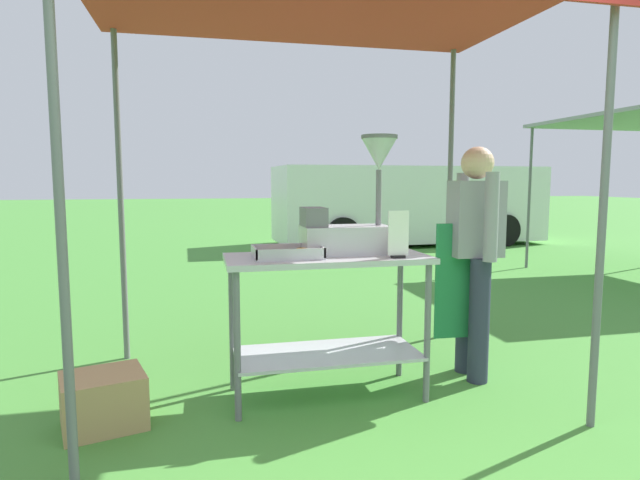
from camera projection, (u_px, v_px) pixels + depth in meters
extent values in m
plane|color=#478E38|center=(251.00, 268.00, 8.38)|extent=(70.00, 70.00, 0.00)
cylinder|color=slate|center=(60.00, 213.00, 2.24)|extent=(0.04, 0.04, 2.48)
cylinder|color=slate|center=(603.00, 206.00, 2.84)|extent=(0.04, 0.04, 2.48)
cylinder|color=slate|center=(121.00, 199.00, 3.97)|extent=(0.04, 0.04, 2.48)
cylinder|color=slate|center=(450.00, 197.00, 4.58)|extent=(0.04, 0.04, 2.48)
cube|color=#B7B7BC|center=(327.00, 258.00, 3.30)|extent=(1.27, 0.56, 0.04)
cube|color=#B7B7BC|center=(327.00, 353.00, 3.37)|extent=(1.17, 0.52, 0.02)
cylinder|color=slate|center=(237.00, 347.00, 3.00)|extent=(0.04, 0.04, 0.88)
cylinder|color=slate|center=(427.00, 334.00, 3.26)|extent=(0.04, 0.04, 0.88)
cylinder|color=slate|center=(232.00, 325.00, 3.44)|extent=(0.04, 0.04, 0.88)
cylinder|color=slate|center=(400.00, 315.00, 3.70)|extent=(0.04, 0.04, 0.88)
cube|color=#B7B7BC|center=(287.00, 257.00, 3.20)|extent=(0.41, 0.29, 0.01)
cube|color=#B7B7BC|center=(291.00, 254.00, 3.06)|extent=(0.41, 0.01, 0.06)
cube|color=#B7B7BC|center=(284.00, 248.00, 3.33)|extent=(0.41, 0.01, 0.06)
cube|color=#B7B7BC|center=(254.00, 252.00, 3.15)|extent=(0.01, 0.29, 0.06)
cube|color=#B7B7BC|center=(320.00, 250.00, 3.24)|extent=(0.01, 0.29, 0.06)
torus|color=gold|center=(292.00, 252.00, 3.25)|extent=(0.10, 0.10, 0.03)
torus|color=gold|center=(309.00, 252.00, 3.29)|extent=(0.12, 0.12, 0.03)
torus|color=gold|center=(277.00, 254.00, 3.16)|extent=(0.12, 0.12, 0.03)
torus|color=gold|center=(304.00, 255.00, 3.15)|extent=(0.11, 0.11, 0.03)
torus|color=gold|center=(275.00, 252.00, 3.26)|extent=(0.12, 0.12, 0.03)
torus|color=gold|center=(269.00, 256.00, 3.09)|extent=(0.09, 0.09, 0.03)
torus|color=gold|center=(302.00, 251.00, 3.15)|extent=(0.12, 0.12, 0.03)
cube|color=#B7B7BC|center=(346.00, 240.00, 3.38)|extent=(0.56, 0.28, 0.18)
cube|color=slate|center=(314.00, 217.00, 3.31)|extent=(0.14, 0.22, 0.12)
cylinder|color=slate|center=(379.00, 198.00, 3.39)|extent=(0.04, 0.04, 0.36)
cone|color=#B7B7BC|center=(379.00, 154.00, 3.36)|extent=(0.22, 0.22, 0.20)
cylinder|color=slate|center=(379.00, 137.00, 3.35)|extent=(0.23, 0.23, 0.02)
cube|color=black|center=(398.00, 256.00, 3.20)|extent=(0.08, 0.05, 0.02)
cube|color=white|center=(398.00, 233.00, 3.19)|extent=(0.13, 0.01, 0.27)
cylinder|color=#2D3347|center=(479.00, 321.00, 3.59)|extent=(0.14, 0.14, 0.86)
cylinder|color=#2D3347|center=(466.00, 313.00, 3.79)|extent=(0.14, 0.14, 0.86)
cube|color=gray|center=(476.00, 219.00, 3.61)|extent=(0.35, 0.24, 0.52)
cube|color=#237F47|center=(457.00, 281.00, 3.64)|extent=(0.32, 0.04, 0.80)
cylinder|color=gray|center=(491.00, 217.00, 3.39)|extent=(0.10, 0.10, 0.58)
cylinder|color=gray|center=(462.00, 213.00, 3.83)|extent=(0.10, 0.10, 0.58)
sphere|color=#DBB28E|center=(477.00, 163.00, 3.57)|extent=(0.22, 0.22, 0.22)
cube|color=tan|center=(103.00, 400.00, 2.95)|extent=(0.52, 0.47, 0.30)
cube|color=white|center=(408.00, 203.00, 11.60)|extent=(5.84, 2.05, 1.60)
cube|color=#1E2833|center=(499.00, 185.00, 12.12)|extent=(0.14, 1.62, 0.70)
cylinder|color=black|center=(459.00, 223.00, 13.00)|extent=(0.69, 0.26, 0.68)
cylinder|color=black|center=(503.00, 230.00, 11.21)|extent=(0.69, 0.26, 0.68)
cylinder|color=black|center=(319.00, 227.00, 12.11)|extent=(0.69, 0.26, 0.68)
cylinder|color=black|center=(342.00, 234.00, 10.32)|extent=(0.69, 0.26, 0.68)
cylinder|color=slate|center=(529.00, 199.00, 8.32)|extent=(0.04, 0.04, 2.21)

